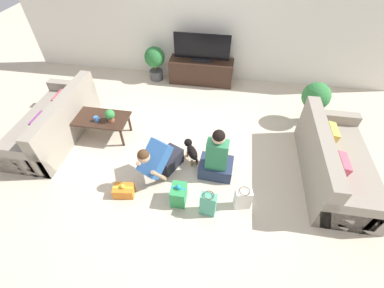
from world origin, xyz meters
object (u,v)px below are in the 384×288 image
sofa_right (334,163)px  potted_plant_corner_right (315,98)px  person_kneeling (160,159)px  gift_box_a (124,191)px  person_sitting (217,159)px  gift_box_b (179,194)px  sofa_left (54,124)px  tv_console (201,71)px  potted_plant_back_left (155,60)px  dog (191,150)px  gift_bag_b (208,204)px  mug (96,119)px  coffee_table (100,120)px  tabletop_plant (110,115)px  tv (202,49)px  gift_bag_a (243,199)px

sofa_right → potted_plant_corner_right: (-0.14, 1.32, 0.27)m
person_kneeling → gift_box_a: person_kneeling is taller
person_sitting → gift_box_b: (-0.48, -0.60, -0.19)m
sofa_left → potted_plant_corner_right: bearing=103.9°
sofa_right → gift_box_b: (-2.27, -0.86, -0.12)m
tv_console → gift_box_b: 3.32m
potted_plant_back_left → person_sitting: 3.15m
dog → gift_bag_b: (0.40, -0.98, 0.01)m
potted_plant_corner_right → gift_bag_b: 2.87m
dog → mug: (-1.69, 0.22, 0.26)m
gift_box_b → mug: size_ratio=3.14×
coffee_table → gift_box_a: bearing=-55.3°
person_kneeling → person_sitting: 0.87m
person_sitting → person_kneeling: bearing=11.8°
sofa_right → dog: size_ratio=4.21×
coffee_table → tabletop_plant: 0.31m
coffee_table → tv: 2.66m
tv_console → gift_box_b: tv_console is taller
sofa_right → gift_bag_a: (-1.35, -0.80, -0.11)m
tv_console → gift_bag_a: (1.04, -3.25, -0.09)m
gift_box_a → gift_bag_b: 1.28m
person_sitting → gift_box_a: 1.47m
potted_plant_back_left → tabletop_plant: (-0.21, -2.13, 0.06)m
person_kneeling → gift_box_b: (0.38, -0.46, -0.18)m
sofa_left → sofa_right: (4.75, -0.18, 0.00)m
person_sitting → gift_bag_a: (0.43, -0.54, -0.17)m
potted_plant_back_left → person_sitting: bearing=-57.8°
coffee_table → tabletop_plant: (0.25, -0.04, 0.17)m
coffee_table → gift_box_a: (0.83, -1.19, -0.28)m
tv_console → potted_plant_back_left: (-1.07, -0.05, 0.21)m
gift_bag_b → tabletop_plant: size_ratio=1.95×
dog → gift_bag_a: size_ratio=1.22×
tv_console → tv: 0.53m
tv_console → gift_box_a: 3.41m
sofa_left → dog: bearing=86.1°
tv → potted_plant_back_left: bearing=-177.3°
person_sitting → gift_bag_a: size_ratio=2.54×
person_kneeling → gift_box_b: size_ratio=2.24×
sofa_left → person_sitting: 3.00m
tv_console → gift_bag_b: bearing=-80.6°
person_kneeling → mug: 1.42m
sofa_right → person_sitting: bearing=98.3°
person_sitting → gift_bag_b: size_ratio=2.20×
person_kneeling → gift_box_b: bearing=-24.9°
dog → tabletop_plant: (-1.45, 0.27, 0.34)m
dog → gift_box_b: 0.86m
gift_box_a → mug: bearing=126.7°
sofa_right → tabletop_plant: size_ratio=8.70×
person_kneeling → gift_bag_a: person_kneeling is taller
gift_box_a → gift_bag_a: bearing=2.6°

